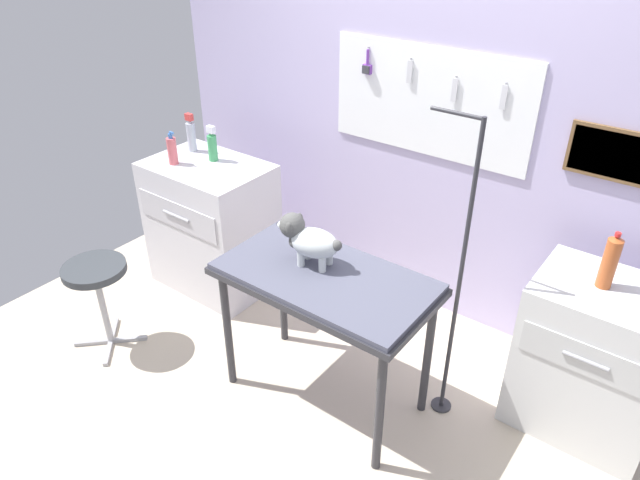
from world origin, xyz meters
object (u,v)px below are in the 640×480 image
at_px(cabinet_right, 592,359).
at_px(stool, 97,280).
at_px(grooming_arm, 456,292).
at_px(soda_bottle, 610,262).
at_px(dog, 308,239).
at_px(counter_left, 212,226).
at_px(pump_bottle_white, 191,135).
at_px(grooming_table, 325,288).

relative_size(cabinet_right, stool, 1.47).
distance_m(grooming_arm, soda_bottle, 0.70).
bearing_deg(stool, soda_bottle, 24.58).
bearing_deg(dog, stool, -158.05).
bearing_deg(soda_bottle, stool, -155.42).
relative_size(counter_left, pump_bottle_white, 3.49).
distance_m(counter_left, cabinet_right, 2.48).
bearing_deg(stool, cabinet_right, 24.05).
bearing_deg(grooming_arm, cabinet_right, 29.55).
bearing_deg(dog, grooming_table, -13.15).
relative_size(grooming_table, dog, 3.08).
distance_m(grooming_arm, dog, 0.77).
distance_m(counter_left, stool, 0.89).
distance_m(grooming_arm, counter_left, 1.88).
relative_size(counter_left, soda_bottle, 3.16).
distance_m(grooming_table, counter_left, 1.39).
relative_size(cabinet_right, soda_bottle, 2.94).
relative_size(grooming_arm, counter_left, 1.81).
height_order(grooming_table, dog, dog).
relative_size(grooming_arm, cabinet_right, 1.95).
bearing_deg(grooming_arm, soda_bottle, 32.11).
bearing_deg(stool, counter_left, 87.23).
bearing_deg(pump_bottle_white, counter_left, -25.01).
height_order(dog, pump_bottle_white, pump_bottle_white).
xyz_separation_m(dog, counter_left, (-1.16, 0.40, -0.50)).
relative_size(grooming_table, cabinet_right, 1.29).
distance_m(pump_bottle_white, soda_bottle, 2.66).
bearing_deg(cabinet_right, grooming_arm, -150.45).
bearing_deg(cabinet_right, counter_left, -174.65).
bearing_deg(counter_left, dog, -19.21).
distance_m(grooming_arm, pump_bottle_white, 2.12).
xyz_separation_m(grooming_arm, soda_bottle, (0.57, 0.36, 0.21)).
relative_size(grooming_table, counter_left, 1.20).
xyz_separation_m(grooming_table, counter_left, (-1.29, 0.43, -0.28)).
bearing_deg(pump_bottle_white, cabinet_right, 2.53).
xyz_separation_m(cabinet_right, stool, (-2.51, -1.12, 0.06)).
xyz_separation_m(stool, pump_bottle_white, (-0.20, 1.00, 0.55)).
height_order(grooming_table, grooming_arm, grooming_arm).
bearing_deg(counter_left, cabinet_right, 5.35).
distance_m(dog, soda_bottle, 1.41).
xyz_separation_m(dog, soda_bottle, (1.25, 0.64, 0.02)).
bearing_deg(dog, grooming_arm, 22.43).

